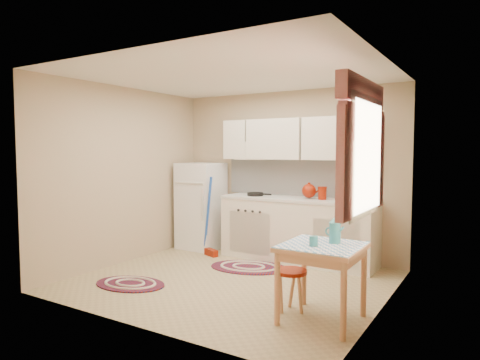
# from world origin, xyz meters

# --- Properties ---
(room_shell) EXTENTS (3.64, 3.60, 2.52)m
(room_shell) POSITION_xyz_m (0.16, 0.24, 1.60)
(room_shell) COLOR tan
(room_shell) RESTS_ON ground
(fridge) EXTENTS (0.65, 0.60, 1.40)m
(fridge) POSITION_xyz_m (-1.38, 1.25, 0.70)
(fridge) COLOR white
(fridge) RESTS_ON ground
(broom) EXTENTS (0.30, 0.22, 1.20)m
(broom) POSITION_xyz_m (-0.94, 0.90, 0.60)
(broom) COLOR blue
(broom) RESTS_ON ground
(base_cabinets) EXTENTS (2.25, 0.60, 0.88)m
(base_cabinets) POSITION_xyz_m (0.30, 1.30, 0.44)
(base_cabinets) COLOR white
(base_cabinets) RESTS_ON ground
(countertop) EXTENTS (2.27, 0.62, 0.04)m
(countertop) POSITION_xyz_m (0.30, 1.30, 0.90)
(countertop) COLOR silver
(countertop) RESTS_ON base_cabinets
(frying_pan) EXTENTS (0.26, 0.26, 0.05)m
(frying_pan) POSITION_xyz_m (-0.37, 1.25, 0.94)
(frying_pan) COLOR black
(frying_pan) RESTS_ON countertop
(red_kettle) EXTENTS (0.26, 0.25, 0.22)m
(red_kettle) POSITION_xyz_m (0.48, 1.30, 1.03)
(red_kettle) COLOR maroon
(red_kettle) RESTS_ON countertop
(red_canister) EXTENTS (0.15, 0.15, 0.16)m
(red_canister) POSITION_xyz_m (0.68, 1.30, 1.00)
(red_canister) COLOR maroon
(red_canister) RESTS_ON countertop
(table) EXTENTS (0.72, 0.72, 0.72)m
(table) POSITION_xyz_m (1.38, -0.59, 0.36)
(table) COLOR #E2A271
(table) RESTS_ON ground
(stool) EXTENTS (0.40, 0.40, 0.42)m
(stool) POSITION_xyz_m (1.04, -0.52, 0.21)
(stool) COLOR maroon
(stool) RESTS_ON ground
(coffee_pot) EXTENTS (0.15, 0.14, 0.27)m
(coffee_pot) POSITION_xyz_m (1.46, -0.47, 0.85)
(coffee_pot) COLOR teal
(coffee_pot) RESTS_ON table
(mug) EXTENTS (0.10, 0.10, 0.10)m
(mug) POSITION_xyz_m (1.34, -0.69, 0.77)
(mug) COLOR teal
(mug) RESTS_ON table
(rug_center) EXTENTS (1.21, 0.97, 0.02)m
(rug_center) POSITION_xyz_m (-0.11, 0.62, 0.01)
(rug_center) COLOR maroon
(rug_center) RESTS_ON ground
(rug_left) EXTENTS (0.97, 0.73, 0.02)m
(rug_left) POSITION_xyz_m (-0.96, -0.75, 0.01)
(rug_left) COLOR maroon
(rug_left) RESTS_ON ground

